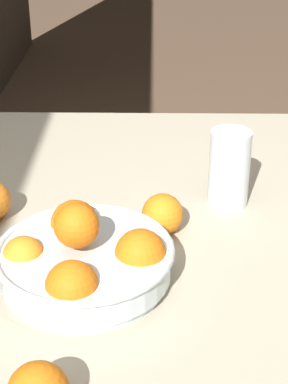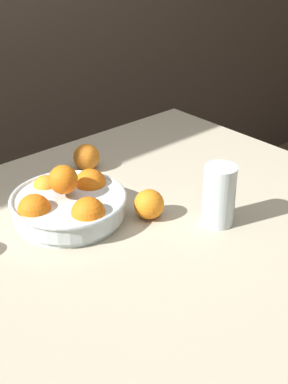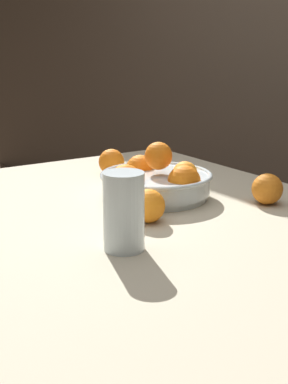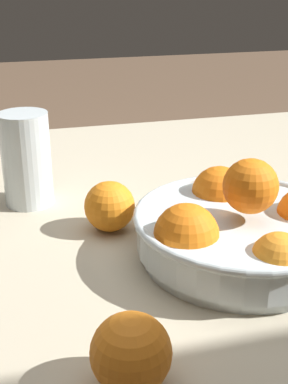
% 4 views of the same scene
% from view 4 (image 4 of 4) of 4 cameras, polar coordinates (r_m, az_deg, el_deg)
% --- Properties ---
extents(dining_table, '(1.31, 1.08, 0.73)m').
position_cam_4_polar(dining_table, '(0.87, -0.35, -6.99)').
color(dining_table, '#B7AD93').
rests_on(dining_table, ground_plane).
extents(fruit_bowl, '(0.29, 0.29, 0.15)m').
position_cam_4_polar(fruit_bowl, '(0.73, 10.34, -3.82)').
color(fruit_bowl, silver).
rests_on(fruit_bowl, dining_table).
extents(juice_glass, '(0.08, 0.08, 0.15)m').
position_cam_4_polar(juice_glass, '(0.90, -12.39, 3.00)').
color(juice_glass, '#F4A314').
rests_on(juice_glass, dining_table).
extents(orange_loose_near_bowl, '(0.08, 0.08, 0.08)m').
position_cam_4_polar(orange_loose_near_bowl, '(0.80, -3.69, -1.53)').
color(orange_loose_near_bowl, orange).
rests_on(orange_loose_near_bowl, dining_table).
extents(orange_loose_aside, '(0.08, 0.08, 0.08)m').
position_cam_4_polar(orange_loose_aside, '(0.52, -1.40, -16.78)').
color(orange_loose_aside, orange).
rests_on(orange_loose_aside, dining_table).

